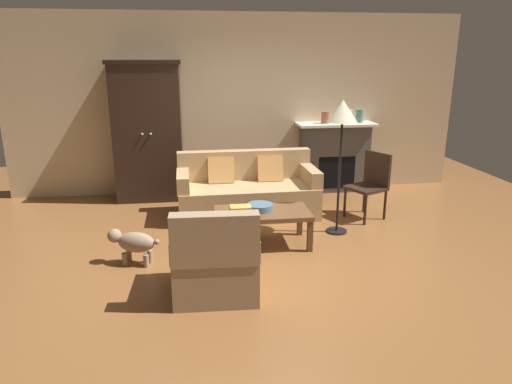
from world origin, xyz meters
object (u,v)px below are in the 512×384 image
Objects in this scene: book_stack at (240,210)px; couch at (247,192)px; mantel_vase_terracotta at (325,117)px; fruit_bowl at (260,207)px; mantel_vase_jade at (359,116)px; armoire at (148,132)px; side_chair_wooden at (371,181)px; armchair_near_left at (215,262)px; coffee_table at (262,215)px; mantel_vase_cream at (347,116)px; dog at (133,243)px; floor_lamp at (342,119)px; fireplace at (334,157)px.

couch is at bearing 79.79° from book_stack.
mantel_vase_terracotta is at bearing 54.08° from book_stack.
mantel_vase_jade is (1.91, 2.10, 0.77)m from fruit_bowl.
armoire is 2.33× the size of side_chair_wooden.
side_chair_wooden is at bearing 40.58° from armchair_near_left.
book_stack is (1.18, -2.13, -0.59)m from armoire.
coffee_table is 2.66m from mantel_vase_terracotta.
mantel_vase_jade is at bearing 1.03° from armoire.
mantel_vase_terracotta is at bearing 57.35° from fruit_bowl.
mantel_vase_terracotta is 0.36m from mantel_vase_cream.
book_stack is 1.15× the size of mantel_vase_jade.
side_chair_wooden is at bearing -78.19° from mantel_vase_terracotta.
side_chair_wooden is at bearing -101.51° from mantel_vase_jade.
book_stack is at bearing 14.07° from dog.
couch is 1.17× the size of floor_lamp.
fireplace is at bearing 57.20° from armchair_near_left.
coffee_table is 5.84× the size of mantel_vase_terracotta.
book_stack is 0.28× the size of armchair_near_left.
armoire is at bearing 119.03° from book_stack.
book_stack is at bearing -60.97° from armoire.
coffee_table is at bearing 61.54° from armchair_near_left.
mantel_vase_terracotta is 0.34× the size of dog.
fruit_bowl is (-0.02, 0.04, 0.09)m from coffee_table.
mantel_vase_cream reaches higher than dog.
armchair_near_left is at bearing -122.80° from fireplace.
armoire is at bearing -178.97° from mantel_vase_jade.
mantel_vase_terracotta is (2.77, 0.06, 0.16)m from armoire.
armoire is at bearing -178.76° from mantel_vase_terracotta.
side_chair_wooden is at bearing -23.00° from armoire.
mantel_vase_cream is 4.11m from dog.
fruit_bowl reaches higher than dog.
armoire is 2.56m from dog.
couch reaches higher than book_stack.
floor_lamp is 2.98× the size of dog.
mantel_vase_cream is (1.69, 2.14, 0.86)m from coffee_table.
floor_lamp is at bearing 14.49° from dog.
armoire reaches higher than dog.
mantel_vase_jade reaches higher than dog.
fireplace is 0.67m from mantel_vase_terracotta.
dog is at bearing -89.79° from armoire.
armoire is 3.14m from mantel_vase_cream.
fruit_bowl is at bearing 63.23° from armchair_near_left.
side_chair_wooden reaches higher than couch.
armchair_near_left is at bearing -125.13° from mantel_vase_cream.
armchair_near_left is at bearing -120.66° from mantel_vase_terracotta.
fireplace is 1.88m from couch.
side_chair_wooden is 3.26m from dog.
fruit_bowl is 0.18× the size of floor_lamp.
book_stack is at bearing -159.79° from fruit_bowl.
mantel_vase_terracotta is at bearing 1.24° from armoire.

